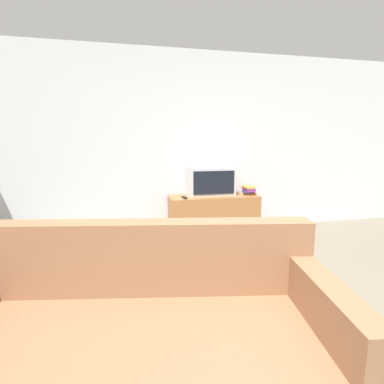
% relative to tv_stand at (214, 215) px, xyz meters
% --- Properties ---
extents(wall_back, '(9.00, 0.06, 2.60)m').
position_rel_tv_stand_xyz_m(wall_back, '(-0.45, 0.27, 1.02)').
color(wall_back, silver).
rests_on(wall_back, ground_plane).
extents(tv_stand, '(1.28, 0.44, 0.57)m').
position_rel_tv_stand_xyz_m(tv_stand, '(0.00, 0.00, 0.00)').
color(tv_stand, '#9E6638').
rests_on(tv_stand, ground_plane).
extents(television, '(0.67, 0.31, 0.41)m').
position_rel_tv_stand_xyz_m(television, '(-0.02, 0.07, 0.49)').
color(television, silver).
rests_on(television, tv_stand).
extents(couch, '(2.14, 1.25, 0.87)m').
position_rel_tv_stand_xyz_m(couch, '(-1.21, -2.64, 0.01)').
color(couch, '#8C6042').
rests_on(couch, ground_plane).
extents(book_stack, '(0.17, 0.22, 0.13)m').
position_rel_tv_stand_xyz_m(book_stack, '(0.53, -0.02, 0.35)').
color(book_stack, '#995623').
rests_on(book_stack, tv_stand).
extents(remote_on_stand, '(0.06, 0.16, 0.02)m').
position_rel_tv_stand_xyz_m(remote_on_stand, '(-0.45, -0.10, 0.29)').
color(remote_on_stand, black).
rests_on(remote_on_stand, tv_stand).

